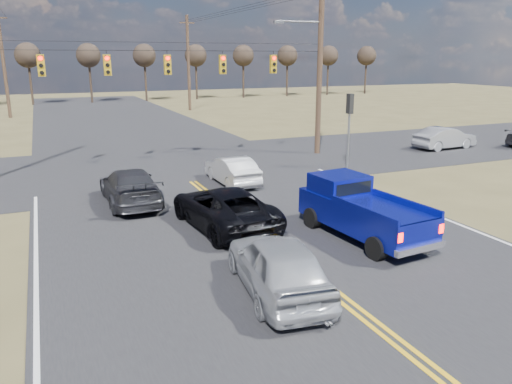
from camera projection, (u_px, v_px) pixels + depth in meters
name	position (u px, v px, depth m)	size (l,w,h in m)	color
ground	(371.00, 323.00, 11.01)	(160.00, 160.00, 0.00)	brown
road_main	(221.00, 204.00, 19.88)	(14.00, 120.00, 0.02)	#28282B
road_cross	(172.00, 166.00, 26.97)	(120.00, 12.00, 0.02)	#28282B
signal_gantry	(178.00, 69.00, 25.65)	(19.60, 4.83, 10.00)	#473323
utility_poles	(172.00, 66.00, 24.72)	(19.60, 58.32, 10.00)	#473323
treeline	(136.00, 57.00, 33.43)	(87.00, 117.80, 7.40)	#33261C
pickup_truck	(360.00, 210.00, 16.09)	(2.34, 5.09, 1.86)	black
silver_suv	(278.00, 265.00, 12.25)	(1.76, 4.38, 1.49)	#ACAFB5
black_suv	(224.00, 207.00, 17.10)	(2.33, 5.04, 1.40)	black
white_car_queue	(232.00, 170.00, 22.98)	(1.36, 3.91, 1.29)	#BDBDBD
dgrey_car_queue	(130.00, 186.00, 19.84)	(1.97, 4.85, 1.41)	#323237
cross_car_east_near	(445.00, 138.00, 31.78)	(4.26, 1.49, 1.40)	#94969B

